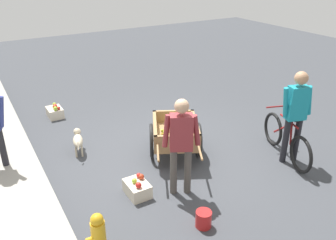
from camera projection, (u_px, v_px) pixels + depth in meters
ground_plane at (163, 157)px, 6.60m from camera, size 24.00×24.00×0.00m
fruit_cart at (175, 134)px, 6.47m from camera, size 1.81×1.43×0.71m
vendor_person at (181, 139)px, 5.22m from camera, size 0.33×0.54×1.59m
bicycle at (286, 140)px, 6.47m from camera, size 1.60×0.65×0.85m
cyclist_person at (296, 109)px, 6.05m from camera, size 0.30×0.58×1.70m
dog at (78, 140)px, 6.63m from camera, size 0.66×0.29×0.40m
fire_hydrant at (98, 236)px, 4.27m from camera, size 0.25×0.25×0.67m
plastic_bucket at (204, 219)px, 4.86m from camera, size 0.22×0.22×0.24m
apple_crate at (55, 112)px, 8.17m from camera, size 0.44×0.32×0.32m
mixed_fruit_crate at (137, 188)px, 5.51m from camera, size 0.44×0.32×0.31m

